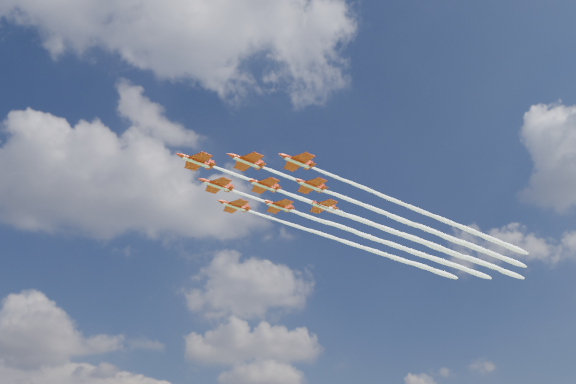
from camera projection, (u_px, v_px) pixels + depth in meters
name	position (u px, v px, depth m)	size (l,w,h in m)	color
jet_lead	(346.00, 215.00, 158.18)	(93.74, 45.19, 2.56)	#A91E09
jet_row2_port	(389.00, 215.00, 158.24)	(93.74, 45.19, 2.56)	#A91E09
jet_row2_starb	(355.00, 232.00, 168.21)	(93.74, 45.19, 2.56)	#A91E09
jet_row3_port	(431.00, 215.00, 158.31)	(93.74, 45.19, 2.56)	#A91E09
jet_row3_centre	(395.00, 232.00, 168.27)	(93.74, 45.19, 2.56)	#A91E09
jet_row3_starb	(362.00, 247.00, 178.24)	(93.74, 45.19, 2.56)	#A91E09
jet_row4_port	(435.00, 232.00, 168.34)	(93.74, 45.19, 2.56)	#A91E09
jet_row4_starb	(400.00, 247.00, 178.31)	(93.74, 45.19, 2.56)	#A91E09
jet_tail	(438.00, 247.00, 178.37)	(93.74, 45.19, 2.56)	#A91E09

